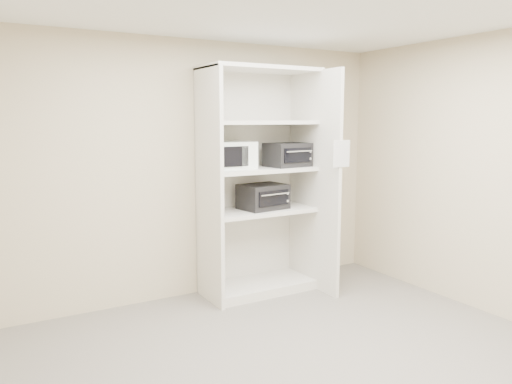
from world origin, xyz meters
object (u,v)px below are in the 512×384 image
shelving_unit (263,189)px  toaster_oven_lower (263,197)px  microwave (230,155)px  toaster_oven_upper (287,155)px

shelving_unit → toaster_oven_lower: size_ratio=5.04×
microwave → toaster_oven_lower: size_ratio=0.98×
toaster_oven_lower → microwave: bearing=165.5°
toaster_oven_lower → toaster_oven_upper: bearing=-15.2°
shelving_unit → toaster_oven_lower: bearing=-112.8°
toaster_oven_upper → toaster_oven_lower: 0.53m
shelving_unit → toaster_oven_upper: (0.28, -0.05, 0.37)m
shelving_unit → microwave: 0.53m
shelving_unit → toaster_oven_lower: (-0.00, -0.01, -0.08)m
microwave → shelving_unit: bearing=-3.8°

